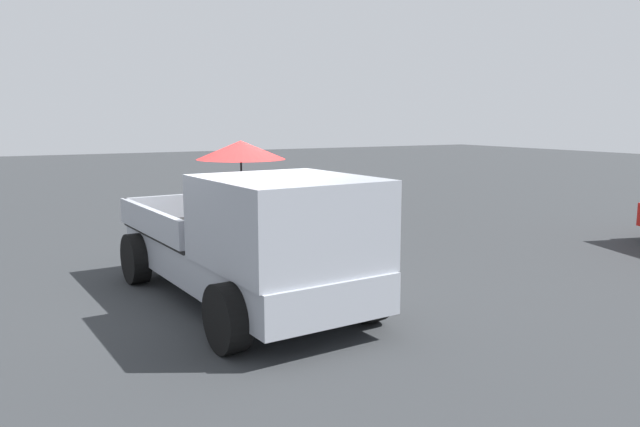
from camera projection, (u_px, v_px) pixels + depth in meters
name	position (u px, v px, depth m)	size (l,w,h in m)	color
ground_plane	(240.00, 300.00, 8.88)	(80.00, 80.00, 0.00)	#2D3033
pickup_truck_main	(254.00, 239.00, 8.36)	(5.16, 2.52, 2.28)	black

